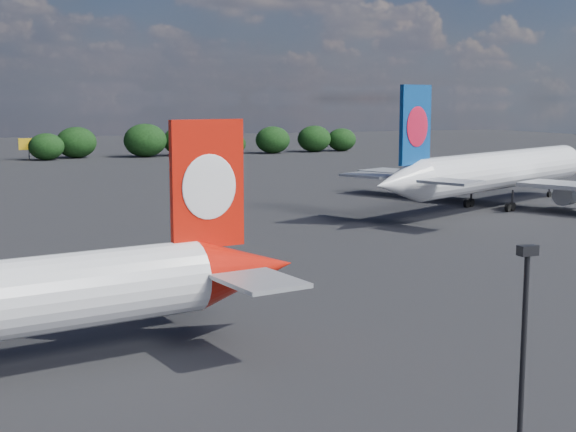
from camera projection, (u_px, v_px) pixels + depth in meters
name	position (u px, v px, depth m)	size (l,w,h in m)	color
ground	(3.00, 236.00, 92.20)	(500.00, 500.00, 0.00)	black
china_southern_airliner	(494.00, 172.00, 114.57)	(50.39, 48.60, 17.37)	white
apron_lamp_post	(520.00, 425.00, 22.72)	(0.55, 0.30, 11.70)	black
billboard_yellow	(29.00, 145.00, 207.99)	(5.00, 0.30, 5.50)	gold
horizon_treeline	(26.00, 145.00, 206.25)	(201.92, 14.46, 9.02)	black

